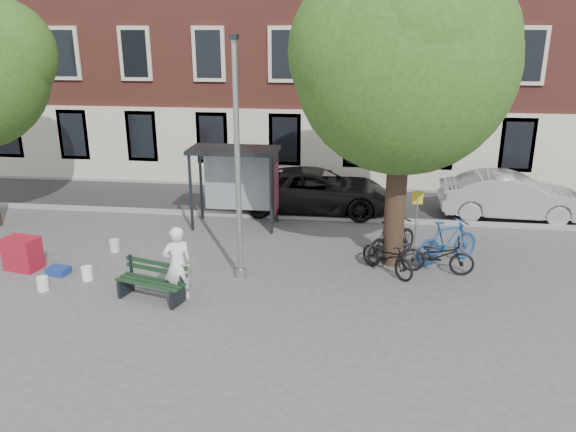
{
  "coord_description": "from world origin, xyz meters",
  "views": [
    {
      "loc": [
        2.93,
        -13.27,
        6.21
      ],
      "look_at": [
        1.12,
        1.07,
        1.4
      ],
      "focal_mm": 35.0,
      "sensor_mm": 36.0,
      "label": 1
    }
  ],
  "objects_px": {
    "car_silver": "(511,196)",
    "lamppost": "(238,175)",
    "bike_c": "(387,257)",
    "bike_a": "(438,256)",
    "bike_b": "(447,242)",
    "painter": "(178,264)",
    "bench": "(152,283)",
    "bike_d": "(392,239)",
    "notice_sign": "(417,208)",
    "bus_shelter": "(247,169)",
    "red_stand": "(22,253)",
    "car_dark": "(317,190)"
  },
  "relations": [
    {
      "from": "car_dark",
      "to": "car_silver",
      "type": "distance_m",
      "value": 6.69
    },
    {
      "from": "painter",
      "to": "notice_sign",
      "type": "relative_size",
      "value": 1.06
    },
    {
      "from": "lamppost",
      "to": "bike_c",
      "type": "relative_size",
      "value": 3.34
    },
    {
      "from": "bike_a",
      "to": "red_stand",
      "type": "xyz_separation_m",
      "value": [
        -11.13,
        -1.13,
        -0.05
      ]
    },
    {
      "from": "bike_d",
      "to": "painter",
      "type": "bearing_deg",
      "value": 73.4
    },
    {
      "from": "bike_b",
      "to": "bike_a",
      "type": "bearing_deg",
      "value": 123.79
    },
    {
      "from": "lamppost",
      "to": "car_dark",
      "type": "distance_m",
      "value": 6.52
    },
    {
      "from": "notice_sign",
      "to": "bike_c",
      "type": "bearing_deg",
      "value": -109.26
    },
    {
      "from": "painter",
      "to": "bike_a",
      "type": "distance_m",
      "value": 6.8
    },
    {
      "from": "lamppost",
      "to": "bike_b",
      "type": "bearing_deg",
      "value": 17.16
    },
    {
      "from": "bike_b",
      "to": "red_stand",
      "type": "distance_m",
      "value": 11.63
    },
    {
      "from": "bike_b",
      "to": "painter",
      "type": "bearing_deg",
      "value": 83.54
    },
    {
      "from": "red_stand",
      "to": "notice_sign",
      "type": "height_order",
      "value": "notice_sign"
    },
    {
      "from": "bike_a",
      "to": "lamppost",
      "type": "bearing_deg",
      "value": 106.26
    },
    {
      "from": "bus_shelter",
      "to": "bike_c",
      "type": "xyz_separation_m",
      "value": [
        4.44,
        -3.36,
        -1.44
      ]
    },
    {
      "from": "lamppost",
      "to": "car_silver",
      "type": "height_order",
      "value": "lamppost"
    },
    {
      "from": "bike_a",
      "to": "car_silver",
      "type": "distance_m",
      "value": 5.93
    },
    {
      "from": "bike_d",
      "to": "car_silver",
      "type": "height_order",
      "value": "car_silver"
    },
    {
      "from": "bike_a",
      "to": "notice_sign",
      "type": "xyz_separation_m",
      "value": [
        -0.43,
        1.78,
        0.75
      ]
    },
    {
      "from": "notice_sign",
      "to": "lamppost",
      "type": "bearing_deg",
      "value": -145.01
    },
    {
      "from": "bus_shelter",
      "to": "notice_sign",
      "type": "height_order",
      "value": "bus_shelter"
    },
    {
      "from": "bike_c",
      "to": "car_dark",
      "type": "height_order",
      "value": "car_dark"
    },
    {
      "from": "bike_a",
      "to": "notice_sign",
      "type": "height_order",
      "value": "notice_sign"
    },
    {
      "from": "lamppost",
      "to": "car_dark",
      "type": "xyz_separation_m",
      "value": [
        1.53,
        6.0,
        -2.03
      ]
    },
    {
      "from": "car_silver",
      "to": "lamppost",
      "type": "bearing_deg",
      "value": 127.87
    },
    {
      "from": "bike_b",
      "to": "notice_sign",
      "type": "bearing_deg",
      "value": 5.78
    },
    {
      "from": "car_dark",
      "to": "notice_sign",
      "type": "height_order",
      "value": "notice_sign"
    },
    {
      "from": "bench",
      "to": "lamppost",
      "type": "bearing_deg",
      "value": 54.34
    },
    {
      "from": "lamppost",
      "to": "car_silver",
      "type": "relative_size",
      "value": 1.28
    },
    {
      "from": "lamppost",
      "to": "car_dark",
      "type": "relative_size",
      "value": 1.12
    },
    {
      "from": "painter",
      "to": "car_dark",
      "type": "distance_m",
      "value": 7.94
    },
    {
      "from": "bus_shelter",
      "to": "bike_a",
      "type": "xyz_separation_m",
      "value": [
        5.76,
        -3.17,
        -1.42
      ]
    },
    {
      "from": "bike_c",
      "to": "car_dark",
      "type": "distance_m",
      "value": 5.74
    },
    {
      "from": "bike_c",
      "to": "car_silver",
      "type": "height_order",
      "value": "car_silver"
    },
    {
      "from": "car_silver",
      "to": "bench",
      "type": "bearing_deg",
      "value": 128.32
    },
    {
      "from": "bike_a",
      "to": "bike_b",
      "type": "height_order",
      "value": "bike_b"
    },
    {
      "from": "red_stand",
      "to": "bench",
      "type": "bearing_deg",
      "value": -17.37
    },
    {
      "from": "lamppost",
      "to": "bus_shelter",
      "type": "height_order",
      "value": "lamppost"
    },
    {
      "from": "bench",
      "to": "bike_d",
      "type": "distance_m",
      "value": 6.66
    },
    {
      "from": "bus_shelter",
      "to": "notice_sign",
      "type": "bearing_deg",
      "value": -14.62
    },
    {
      "from": "painter",
      "to": "bike_d",
      "type": "height_order",
      "value": "painter"
    },
    {
      "from": "bike_a",
      "to": "bike_b",
      "type": "relative_size",
      "value": 0.92
    },
    {
      "from": "car_dark",
      "to": "bike_a",
      "type": "bearing_deg",
      "value": -144.64
    },
    {
      "from": "bike_a",
      "to": "bike_c",
      "type": "bearing_deg",
      "value": 104.18
    },
    {
      "from": "bike_c",
      "to": "car_silver",
      "type": "distance_m",
      "value": 6.86
    },
    {
      "from": "painter",
      "to": "bike_d",
      "type": "relative_size",
      "value": 0.91
    },
    {
      "from": "notice_sign",
      "to": "red_stand",
      "type": "bearing_deg",
      "value": -159.72
    },
    {
      "from": "lamppost",
      "to": "bike_c",
      "type": "bearing_deg",
      "value": 11.0
    },
    {
      "from": "notice_sign",
      "to": "bike_b",
      "type": "bearing_deg",
      "value": -47.48
    },
    {
      "from": "bus_shelter",
      "to": "painter",
      "type": "relative_size",
      "value": 1.52
    }
  ]
}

